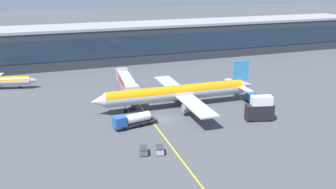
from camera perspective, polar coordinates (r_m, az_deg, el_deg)
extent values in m
plane|color=#47494F|center=(89.05, -0.76, -4.00)|extent=(700.00, 700.00, 0.00)
cube|color=yellow|center=(89.96, -2.98, -3.78)|extent=(2.38, 79.98, 0.01)
cube|color=#2D333D|center=(154.96, -5.09, 8.25)|extent=(217.11, 20.95, 14.36)
cube|color=#1E2D42|center=(144.83, -4.00, 7.88)|extent=(210.59, 0.16, 8.04)
cube|color=#99999E|center=(153.84, -5.17, 11.07)|extent=(221.45, 21.37, 1.00)
cylinder|color=#B2B7BC|center=(96.38, 1.39, 0.20)|extent=(39.67, 4.90, 3.85)
cylinder|color=orange|center=(96.28, 1.40, 0.40)|extent=(38.88, 4.73, 3.70)
cone|color=#B2B7BC|center=(91.75, -11.13, -1.09)|extent=(3.95, 3.76, 3.66)
cone|color=#B2B7BC|center=(105.14, 12.41, 1.52)|extent=(4.71, 3.40, 3.28)
cube|color=#388CD1|center=(102.98, 11.59, 3.79)|extent=(5.02, 0.49, 5.78)
cube|color=#B2B7BC|center=(100.66, 12.27, 0.91)|extent=(2.16, 6.22, 0.24)
cube|color=#B2B7BC|center=(107.06, 10.20, 2.07)|extent=(2.16, 6.22, 0.24)
cube|color=#B2B7BC|center=(87.99, 4.57, -1.83)|extent=(5.24, 16.75, 0.40)
cube|color=#B2B7BC|center=(106.18, 0.29, 1.74)|extent=(5.24, 16.75, 0.40)
cylinder|color=#939399|center=(90.69, 3.23, -2.10)|extent=(3.02, 2.20, 2.12)
cylinder|color=#939399|center=(103.56, 0.29, 0.53)|extent=(3.02, 2.20, 2.12)
cylinder|color=black|center=(93.89, -6.84, -2.61)|extent=(1.01, 0.43, 1.00)
cylinder|color=slate|center=(93.55, -6.87, -2.05)|extent=(0.20, 0.20, 1.95)
cylinder|color=black|center=(96.74, 3.05, -1.87)|extent=(1.01, 0.43, 1.00)
cylinder|color=slate|center=(96.42, 3.06, -1.32)|extent=(0.20, 0.20, 1.95)
cylinder|color=black|center=(99.79, 2.33, -1.22)|extent=(1.01, 0.43, 1.00)
cylinder|color=slate|center=(99.47, 2.33, -0.69)|extent=(0.20, 0.20, 1.95)
cube|color=#B2B7BC|center=(103.47, -6.67, 2.09)|extent=(4.61, 18.72, 2.80)
cube|color=red|center=(103.47, -6.64, 2.09)|extent=(4.47, 15.78, 1.54)
cube|color=#9EA3A8|center=(94.69, -5.83, 0.60)|extent=(3.87, 3.50, 2.94)
cylinder|color=#4C4C51|center=(95.72, -5.77, -1.28)|extent=(0.70, 0.70, 3.78)
cube|color=#262628|center=(96.31, -5.73, -2.25)|extent=(1.95, 1.95, 0.30)
cylinder|color=gray|center=(112.33, -7.37, 3.35)|extent=(3.90, 3.90, 3.08)
cylinder|color=gray|center=(113.20, -7.31, 1.74)|extent=(1.80, 1.80, 3.78)
cube|color=#232326|center=(85.14, -5.03, -4.59)|extent=(10.30, 4.42, 0.50)
cube|color=#26519E|center=(82.98, -7.77, -4.38)|extent=(3.24, 3.00, 2.50)
cube|color=black|center=(82.35, -8.59, -4.23)|extent=(0.61, 2.29, 1.12)
cylinder|color=silver|center=(84.75, -4.88, -3.71)|extent=(6.32, 3.34, 2.20)
cylinder|color=black|center=(82.77, -7.04, -5.54)|extent=(1.05, 0.54, 1.00)
cylinder|color=black|center=(84.77, -7.71, -4.98)|extent=(1.05, 0.54, 1.00)
cylinder|color=black|center=(84.38, -4.48, -4.98)|extent=(1.05, 0.54, 1.00)
cylinder|color=black|center=(86.35, -5.20, -4.45)|extent=(1.05, 0.54, 1.00)
cylinder|color=black|center=(85.26, -3.22, -4.70)|extent=(1.05, 0.54, 1.00)
cylinder|color=black|center=(87.21, -3.96, -4.18)|extent=(1.05, 0.54, 1.00)
cube|color=#285B9E|center=(103.20, 13.42, -0.59)|extent=(2.69, 5.22, 2.00)
cube|color=black|center=(102.03, 13.74, -0.62)|extent=(2.09, 1.97, 0.60)
cylinder|color=black|center=(102.46, 14.28, -1.39)|extent=(0.32, 0.63, 0.60)
cylinder|color=black|center=(101.63, 13.33, -1.47)|extent=(0.32, 0.63, 0.60)
cylinder|color=black|center=(105.40, 13.43, -0.77)|extent=(0.32, 0.63, 0.60)
cylinder|color=black|center=(104.60, 12.50, -0.85)|extent=(0.32, 0.63, 0.60)
cube|color=black|center=(90.51, 14.45, -2.73)|extent=(7.21, 4.14, 3.80)
cube|color=silver|center=(89.63, 14.81, -0.93)|extent=(5.54, 3.59, 2.20)
cylinder|color=black|center=(89.44, 13.15, -4.19)|extent=(0.64, 0.39, 0.60)
cylinder|color=black|center=(91.42, 12.72, -3.66)|extent=(0.64, 0.39, 0.60)
cylinder|color=black|center=(91.03, 16.01, -4.03)|extent=(0.64, 0.39, 0.60)
cylinder|color=black|center=(92.97, 15.52, -3.52)|extent=(0.64, 0.39, 0.60)
cube|color=#595B60|center=(71.98, -3.91, -9.02)|extent=(2.08, 2.89, 1.10)
cube|color=#333338|center=(71.67, -3.92, -8.53)|extent=(2.13, 2.94, 0.10)
cylinder|color=black|center=(73.14, -4.52, -9.06)|extent=(0.20, 0.38, 0.36)
cylinder|color=black|center=(73.18, -3.34, -9.01)|extent=(0.20, 0.38, 0.36)
cylinder|color=black|center=(71.30, -4.47, -9.82)|extent=(0.20, 0.38, 0.36)
cylinder|color=black|center=(71.34, -3.25, -9.77)|extent=(0.20, 0.38, 0.36)
cube|color=#B2B7BC|center=(72.13, -1.34, -8.92)|extent=(2.08, 2.89, 1.10)
cube|color=#333338|center=(71.82, -1.34, -8.42)|extent=(2.13, 2.94, 0.10)
cylinder|color=black|center=(73.26, -1.99, -8.96)|extent=(0.20, 0.38, 0.36)
cylinder|color=black|center=(73.36, -0.81, -8.91)|extent=(0.20, 0.38, 0.36)
cylinder|color=black|center=(71.42, -1.87, -9.72)|extent=(0.20, 0.38, 0.36)
cylinder|color=black|center=(71.52, -0.66, -9.66)|extent=(0.20, 0.38, 0.36)
cone|color=#B2B7BC|center=(121.32, -20.81, 2.14)|extent=(3.21, 3.11, 2.56)
cylinder|color=black|center=(123.06, -22.64, 1.03)|extent=(0.68, 0.40, 0.64)
cylinder|color=slate|center=(122.90, -22.68, 1.31)|extent=(0.13, 0.13, 1.24)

